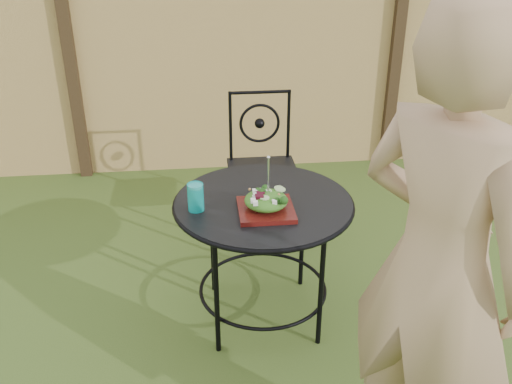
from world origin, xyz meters
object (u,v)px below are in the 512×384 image
Objects in this scene: diner at (438,270)px; salad_plate at (266,210)px; patio_table at (263,224)px; patio_chair at (262,161)px.

diner reaches higher than salad_plate.
patio_table is 0.99m from patio_chair.
salad_plate is (-0.49, 0.86, -0.21)m from diner.
diner reaches higher than patio_table.
salad_plate is at bearing -3.07° from diner.
diner reaches higher than patio_chair.
patio_chair is 3.52× the size of salad_plate.
salad_plate is at bearing -95.81° from patio_chair.
patio_table is 1.15m from diner.
diner is 1.01m from salad_plate.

